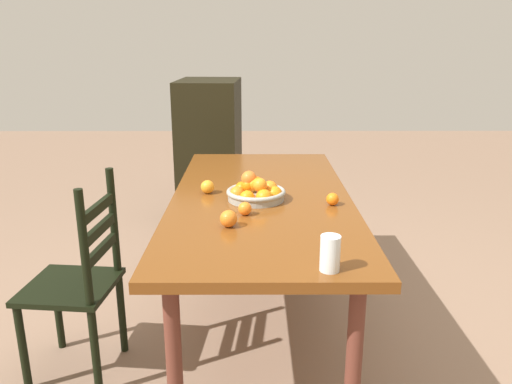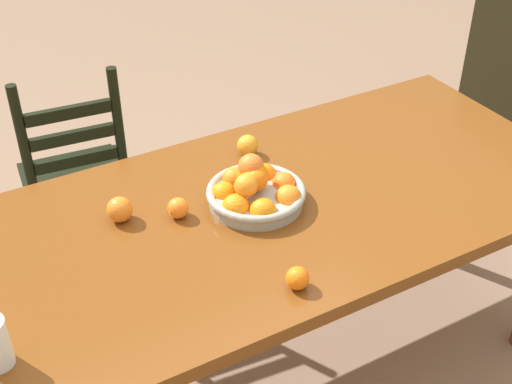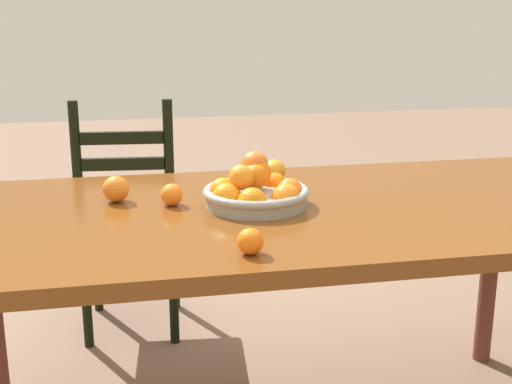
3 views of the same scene
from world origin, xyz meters
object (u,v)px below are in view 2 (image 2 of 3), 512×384
(fruit_bowl, at_px, (255,191))
(orange_loose_3, at_px, (297,278))
(dining_table, at_px, (280,219))
(chair_near_window, at_px, (77,183))
(orange_loose_0, at_px, (120,209))
(orange_loose_2, at_px, (178,208))
(orange_loose_1, at_px, (248,145))

(fruit_bowl, bearing_deg, orange_loose_3, -102.92)
(dining_table, bearing_deg, chair_near_window, 116.30)
(fruit_bowl, bearing_deg, orange_loose_0, 162.79)
(chair_near_window, bearing_deg, fruit_bowl, 118.57)
(orange_loose_0, height_order, orange_loose_2, orange_loose_0)
(dining_table, relative_size, orange_loose_0, 25.93)
(dining_table, xyz_separation_m, orange_loose_0, (-0.45, 0.15, 0.10))
(orange_loose_1, height_order, orange_loose_2, orange_loose_1)
(fruit_bowl, distance_m, orange_loose_1, 0.27)
(dining_table, distance_m, fruit_bowl, 0.13)
(chair_near_window, height_order, orange_loose_2, chair_near_window)
(fruit_bowl, distance_m, orange_loose_3, 0.38)
(chair_near_window, distance_m, orange_loose_2, 0.82)
(dining_table, distance_m, orange_loose_1, 0.30)
(orange_loose_0, distance_m, orange_loose_3, 0.57)
(dining_table, bearing_deg, orange_loose_3, -114.41)
(dining_table, bearing_deg, orange_loose_1, 81.50)
(chair_near_window, xyz_separation_m, orange_loose_3, (0.25, -1.17, 0.32))
(dining_table, height_order, fruit_bowl, fruit_bowl)
(fruit_bowl, distance_m, orange_loose_2, 0.23)
(fruit_bowl, bearing_deg, chair_near_window, 112.99)
(fruit_bowl, xyz_separation_m, orange_loose_2, (-0.23, 0.05, -0.01))
(chair_near_window, distance_m, orange_loose_3, 1.24)
(dining_table, bearing_deg, fruit_bowl, 157.77)
(orange_loose_2, relative_size, orange_loose_3, 1.01)
(chair_near_window, xyz_separation_m, orange_loose_0, (-0.04, -0.68, 0.33))
(chair_near_window, bearing_deg, orange_loose_0, 92.37)
(dining_table, distance_m, orange_loose_0, 0.48)
(orange_loose_0, bearing_deg, orange_loose_3, -59.05)
(orange_loose_0, xyz_separation_m, orange_loose_3, (0.29, -0.49, -0.01))
(fruit_bowl, xyz_separation_m, orange_loose_1, (0.11, 0.25, -0.01))
(chair_near_window, bearing_deg, orange_loose_2, 104.16)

